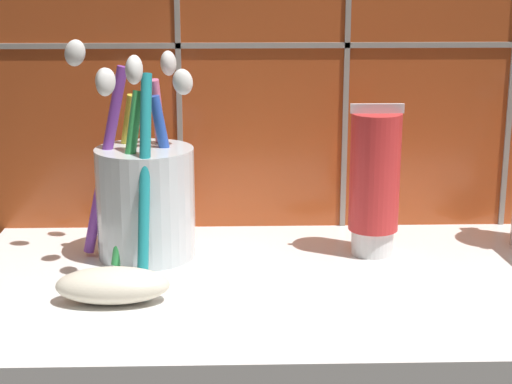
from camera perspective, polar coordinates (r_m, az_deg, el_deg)
sink_counter at (r=69.81cm, az=5.95°, el=-6.57°), size 61.67×29.53×2.00cm
toothbrush_cup at (r=73.38cm, az=-7.44°, el=-0.19°), size 10.91×13.55×18.74cm
toothpaste_tube at (r=73.76cm, az=7.91°, el=0.71°), size 4.50×4.29×13.20cm
soap_bar at (r=65.11cm, az=-9.53°, el=-6.16°), size 8.55×4.15×2.64cm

